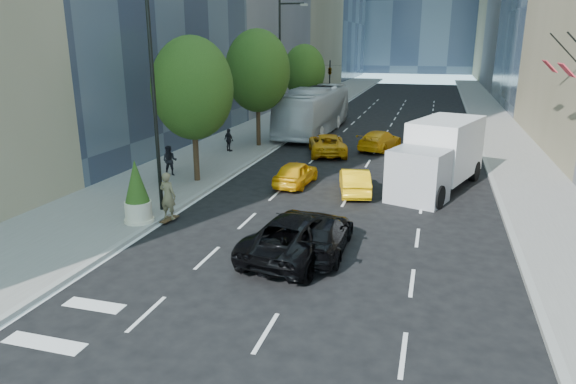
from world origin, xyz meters
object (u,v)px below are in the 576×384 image
(box_truck, at_px, (439,155))
(planter_shrub, at_px, (137,193))
(skateboarder, at_px, (168,199))
(city_bus, at_px, (314,110))
(black_sedan_mercedes, at_px, (321,235))
(black_sedan_lincoln, at_px, (298,235))

(box_truck, relative_size, planter_shrub, 2.96)
(skateboarder, bearing_deg, city_bus, -84.36)
(black_sedan_mercedes, height_order, city_bus, city_bus)
(black_sedan_mercedes, height_order, box_truck, box_truck)
(skateboarder, bearing_deg, black_sedan_lincoln, 170.51)
(planter_shrub, bearing_deg, black_sedan_lincoln, -9.51)
(black_sedan_lincoln, bearing_deg, city_bus, -69.46)
(skateboarder, height_order, city_bus, city_bus)
(black_sedan_lincoln, height_order, box_truck, box_truck)
(box_truck, bearing_deg, black_sedan_lincoln, -95.70)
(black_sedan_lincoln, distance_m, city_bus, 25.50)
(black_sedan_lincoln, xyz_separation_m, city_bus, (-5.30, 24.92, 1.08))
(black_sedan_lincoln, relative_size, planter_shrub, 2.13)
(black_sedan_lincoln, bearing_deg, box_truck, -105.79)
(skateboarder, relative_size, city_bus, 0.15)
(city_bus, relative_size, box_truck, 1.73)
(planter_shrub, bearing_deg, skateboarder, 34.57)
(skateboarder, xyz_separation_m, black_sedan_mercedes, (6.80, -1.43, -0.33))
(black_sedan_lincoln, bearing_deg, skateboarder, -8.58)
(black_sedan_lincoln, distance_m, black_sedan_mercedes, 0.83)
(black_sedan_mercedes, relative_size, city_bus, 0.35)
(black_sedan_mercedes, distance_m, box_truck, 10.55)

